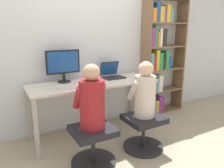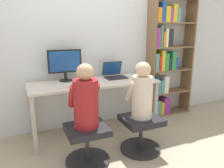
% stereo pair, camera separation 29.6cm
% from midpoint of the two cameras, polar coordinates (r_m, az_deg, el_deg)
% --- Properties ---
extents(ground_plane, '(14.00, 14.00, 0.00)m').
position_cam_midpoint_polar(ground_plane, '(3.05, 0.45, -14.92)').
color(ground_plane, tan).
extents(wall_back, '(10.00, 0.05, 2.60)m').
position_cam_midpoint_polar(wall_back, '(3.32, -4.43, 10.98)').
color(wall_back, silver).
rests_on(wall_back, ground_plane).
extents(desk, '(1.78, 0.63, 0.77)m').
position_cam_midpoint_polar(desk, '(3.06, -1.90, -0.93)').
color(desk, beige).
rests_on(desk, ground_plane).
extents(desktop_monitor, '(0.47, 0.18, 0.44)m').
position_cam_midpoint_polar(desktop_monitor, '(3.07, -9.50, 5.11)').
color(desktop_monitor, black).
rests_on(desktop_monitor, desk).
extents(laptop, '(0.31, 0.30, 0.24)m').
position_cam_midpoint_polar(laptop, '(3.28, 3.27, 2.49)').
color(laptop, '#2D2D30').
rests_on(laptop, desk).
extents(keyboard, '(0.39, 0.16, 0.03)m').
position_cam_midpoint_polar(keyboard, '(2.80, -7.29, -0.44)').
color(keyboard, silver).
rests_on(keyboard, desk).
extents(computer_mouse_by_keyboard, '(0.06, 0.11, 0.03)m').
position_cam_midpoint_polar(computer_mouse_by_keyboard, '(2.88, -2.17, 0.14)').
color(computer_mouse_by_keyboard, black).
rests_on(computer_mouse_by_keyboard, desk).
extents(office_chair_left, '(0.51, 0.51, 0.44)m').
position_cam_midpoint_polar(office_chair_left, '(2.53, -3.07, -15.07)').
color(office_chair_left, '#262628').
rests_on(office_chair_left, ground_plane).
extents(office_chair_right, '(0.51, 0.51, 0.44)m').
position_cam_midpoint_polar(office_chair_right, '(2.81, 10.62, -12.24)').
color(office_chair_right, '#262628').
rests_on(office_chair_right, ground_plane).
extents(person_at_monitor, '(0.33, 0.32, 0.70)m').
position_cam_midpoint_polar(person_at_monitor, '(2.33, -3.28, -4.08)').
color(person_at_monitor, maroon).
rests_on(person_at_monitor, office_chair_left).
extents(person_at_laptop, '(0.30, 0.30, 0.68)m').
position_cam_midpoint_polar(person_at_laptop, '(2.63, 11.05, -2.32)').
color(person_at_laptop, beige).
rests_on(person_at_laptop, office_chair_right).
extents(bookshelf, '(0.81, 0.26, 1.98)m').
position_cam_midpoint_polar(bookshelf, '(3.84, 15.97, 6.25)').
color(bookshelf, brown).
rests_on(bookshelf, ground_plane).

